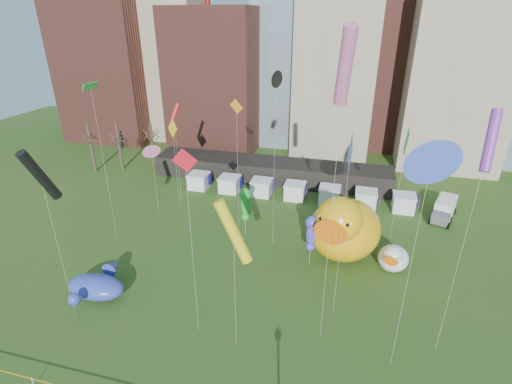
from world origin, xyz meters
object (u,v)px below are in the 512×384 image
(seahorse_purple, at_px, (311,231))
(seahorse_green, at_px, (245,202))
(whale_inflatable, at_px, (97,285))
(big_duck, at_px, (343,227))
(small_duck, at_px, (393,258))
(box_truck, at_px, (445,209))

(seahorse_purple, bearing_deg, seahorse_green, 146.80)
(seahorse_green, relative_size, whale_inflatable, 0.86)
(big_duck, bearing_deg, small_duck, 1.68)
(big_duck, height_order, seahorse_green, big_duck)
(big_duck, relative_size, box_truck, 1.81)
(big_duck, distance_m, box_truck, 18.10)
(whale_inflatable, bearing_deg, box_truck, 35.14)
(small_duck, xyz_separation_m, whale_inflatable, (-27.43, -11.43, -0.36))
(big_duck, height_order, box_truck, big_duck)
(big_duck, relative_size, small_duck, 2.47)
(big_duck, bearing_deg, box_truck, 59.18)
(seahorse_green, bearing_deg, whale_inflatable, -140.69)
(small_duck, xyz_separation_m, seahorse_purple, (-8.52, -1.40, 2.73))
(small_duck, distance_m, whale_inflatable, 29.72)
(seahorse_purple, bearing_deg, whale_inflatable, -158.53)
(seahorse_green, distance_m, seahorse_purple, 9.39)
(big_duck, bearing_deg, whale_inflatable, -136.43)
(seahorse_green, xyz_separation_m, box_truck, (24.18, 11.09, -3.21))
(box_truck, bearing_deg, whale_inflatable, -124.93)
(seahorse_purple, bearing_deg, box_truck, 37.62)
(seahorse_green, bearing_deg, big_duck, -22.45)
(seahorse_green, bearing_deg, box_truck, 10.39)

